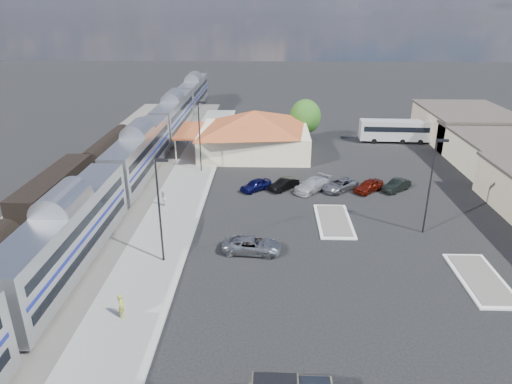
{
  "coord_description": "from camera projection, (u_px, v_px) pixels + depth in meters",
  "views": [
    {
      "loc": [
        -2.43,
        -38.36,
        19.61
      ],
      "look_at": [
        -3.65,
        2.62,
        2.8
      ],
      "focal_mm": 32.0,
      "sensor_mm": 36.0,
      "label": 1
    }
  ],
  "objects": [
    {
      "name": "ground",
      "position": [
        294.0,
        231.0,
        42.85
      ],
      "size": [
        280.0,
        280.0,
        0.0
      ],
      "primitive_type": "plane",
      "color": "black",
      "rests_on": "ground"
    },
    {
      "name": "railbed",
      "position": [
        102.0,
        195.0,
        50.8
      ],
      "size": [
        16.0,
        100.0,
        0.12
      ],
      "primitive_type": "cube",
      "color": "#4C4944",
      "rests_on": "ground"
    },
    {
      "name": "platform",
      "position": [
        179.0,
        203.0,
        48.69
      ],
      "size": [
        5.5,
        92.0,
        0.18
      ],
      "primitive_type": "cube",
      "color": "gray",
      "rests_on": "ground"
    },
    {
      "name": "passenger_train",
      "position": [
        140.0,
        155.0,
        54.95
      ],
      "size": [
        3.0,
        104.0,
        5.55
      ],
      "color": "silver",
      "rests_on": "ground"
    },
    {
      "name": "freight_cars",
      "position": [
        55.0,
        194.0,
        46.11
      ],
      "size": [
        2.8,
        46.0,
        4.0
      ],
      "color": "black",
      "rests_on": "ground"
    },
    {
      "name": "station_depot",
      "position": [
        254.0,
        132.0,
        63.98
      ],
      "size": [
        18.35,
        12.24,
        6.2
      ],
      "color": "beige",
      "rests_on": "ground"
    },
    {
      "name": "traffic_island_south",
      "position": [
        334.0,
        221.0,
        44.55
      ],
      "size": [
        3.3,
        7.5,
        0.21
      ],
      "color": "silver",
      "rests_on": "ground"
    },
    {
      "name": "traffic_island_north",
      "position": [
        481.0,
        279.0,
        35.03
      ],
      "size": [
        3.3,
        7.5,
        0.21
      ],
      "color": "silver",
      "rests_on": "ground"
    },
    {
      "name": "lamp_plat_s",
      "position": [
        160.0,
        203.0,
        35.57
      ],
      "size": [
        1.08,
        0.25,
        9.0
      ],
      "color": "black",
      "rests_on": "ground"
    },
    {
      "name": "lamp_plat_n",
      "position": [
        200.0,
        131.0,
        55.92
      ],
      "size": [
        1.08,
        0.25,
        9.0
      ],
      "color": "black",
      "rests_on": "ground"
    },
    {
      "name": "lamp_lot",
      "position": [
        432.0,
        179.0,
        40.49
      ],
      "size": [
        1.08,
        0.25,
        9.0
      ],
      "color": "black",
      "rests_on": "ground"
    },
    {
      "name": "tree_depot",
      "position": [
        305.0,
        117.0,
        68.98
      ],
      "size": [
        4.71,
        4.71,
        6.63
      ],
      "color": "#382314",
      "rests_on": "ground"
    },
    {
      "name": "suv",
      "position": [
        252.0,
        245.0,
        38.81
      ],
      "size": [
        5.19,
        2.78,
        1.39
      ],
      "primitive_type": "imported",
      "rotation": [
        0.0,
        0.0,
        1.47
      ],
      "color": "#93959A",
      "rests_on": "ground"
    },
    {
      "name": "coach_bus",
      "position": [
        395.0,
        130.0,
        69.77
      ],
      "size": [
        10.71,
        2.77,
        3.41
      ],
      "rotation": [
        0.0,
        0.0,
        1.53
      ],
      "color": "silver",
      "rests_on": "ground"
    },
    {
      "name": "person_a",
      "position": [
        121.0,
        306.0,
        30.38
      ],
      "size": [
        0.46,
        0.66,
        1.74
      ],
      "primitive_type": "imported",
      "rotation": [
        0.0,
        0.0,
        1.64
      ],
      "color": "gold",
      "rests_on": "platform"
    },
    {
      "name": "person_b",
      "position": [
        163.0,
        199.0,
        47.34
      ],
      "size": [
        0.85,
        0.97,
        1.68
      ],
      "primitive_type": "imported",
      "rotation": [
        0.0,
        0.0,
        -1.28
      ],
      "color": "silver",
      "rests_on": "platform"
    },
    {
      "name": "parked_car_a",
      "position": [
        256.0,
        185.0,
        51.95
      ],
      "size": [
        3.93,
        3.72,
        1.32
      ],
      "primitive_type": "imported",
      "rotation": [
        0.0,
        0.0,
        -0.85
      ],
      "color": "#0D0D41",
      "rests_on": "ground"
    },
    {
      "name": "parked_car_b",
      "position": [
        284.0,
        184.0,
        52.15
      ],
      "size": [
        3.72,
        3.7,
        1.28
      ],
      "primitive_type": "imported",
      "rotation": [
        0.0,
        0.0,
        -0.79
      ],
      "color": "black",
      "rests_on": "ground"
    },
    {
      "name": "parked_car_c",
      "position": [
        312.0,
        185.0,
        51.75
      ],
      "size": [
        4.93,
        5.15,
        1.47
      ],
      "primitive_type": "imported",
      "rotation": [
        0.0,
        0.0,
        -0.73
      ],
      "color": "silver",
      "rests_on": "ground"
    },
    {
      "name": "parked_car_d",
      "position": [
        340.0,
        185.0,
        51.97
      ],
      "size": [
        4.91,
        4.71,
        1.3
      ],
      "primitive_type": "imported",
      "rotation": [
        0.0,
        0.0,
        -0.84
      ],
      "color": "gray",
      "rests_on": "ground"
    },
    {
      "name": "parked_car_e",
      "position": [
        369.0,
        186.0,
        51.59
      ],
      "size": [
        4.07,
        3.97,
        1.38
      ],
      "primitive_type": "imported",
      "rotation": [
        0.0,
        0.0,
        -0.82
      ],
      "color": "maroon",
      "rests_on": "ground"
    },
    {
      "name": "parked_car_f",
      "position": [
        396.0,
        185.0,
        51.79
      ],
      "size": [
        3.88,
        3.64,
        1.3
      ],
      "primitive_type": "imported",
      "rotation": [
        0.0,
        0.0,
        -0.85
      ],
      "color": "black",
      "rests_on": "ground"
    }
  ]
}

